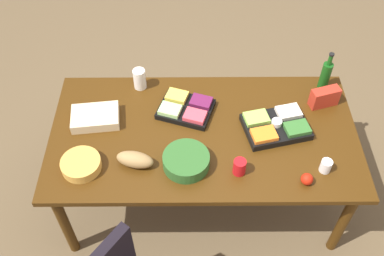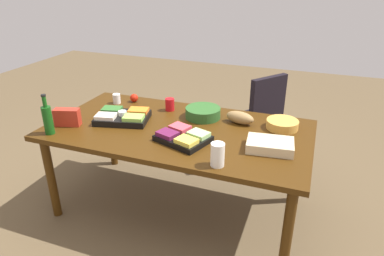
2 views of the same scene
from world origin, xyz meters
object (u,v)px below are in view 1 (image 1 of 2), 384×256
(apple_red, at_px, (307,179))
(veggie_tray, at_px, (276,126))
(mayo_jar, at_px, (140,79))
(red_solo_cup, at_px, (239,167))
(chip_bowl, at_px, (81,164))
(bread_loaf, at_px, (135,160))
(paper_cup, at_px, (326,166))
(salad_bowl, at_px, (186,161))
(wine_bottle, at_px, (326,75))
(chip_bag_red, at_px, (325,97))
(fruit_platter, at_px, (186,108))
(sheet_cake, at_px, (95,117))
(conference_table, at_px, (204,139))

(apple_red, bearing_deg, veggie_tray, 107.07)
(mayo_jar, relative_size, red_solo_cup, 1.44)
(chip_bowl, bearing_deg, bread_loaf, 3.97)
(paper_cup, relative_size, bread_loaf, 0.38)
(apple_red, xyz_separation_m, red_solo_cup, (-0.41, 0.08, 0.02))
(mayo_jar, relative_size, salad_bowl, 0.53)
(red_solo_cup, bearing_deg, paper_cup, 1.13)
(chip_bowl, bearing_deg, wine_bottle, 23.43)
(chip_bag_red, bearing_deg, paper_cup, -100.10)
(apple_red, height_order, chip_bowl, apple_red)
(fruit_platter, height_order, red_solo_cup, red_solo_cup)
(sheet_cake, bearing_deg, mayo_jar, 49.58)
(chip_bowl, xyz_separation_m, wine_bottle, (1.66, 0.72, 0.09))
(sheet_cake, distance_m, wine_bottle, 1.66)
(chip_bag_red, bearing_deg, fruit_platter, -176.34)
(wine_bottle, bearing_deg, red_solo_cup, -131.52)
(chip_bowl, bearing_deg, chip_bag_red, 18.46)
(mayo_jar, relative_size, bread_loaf, 0.66)
(apple_red, bearing_deg, bread_loaf, 172.19)
(paper_cup, bearing_deg, wine_bottle, 79.91)
(apple_red, distance_m, wine_bottle, 0.89)
(paper_cup, distance_m, wine_bottle, 0.76)
(fruit_platter, height_order, chip_bowl, fruit_platter)
(fruit_platter, bearing_deg, paper_cup, -30.34)
(apple_red, relative_size, bread_loaf, 0.32)
(conference_table, bearing_deg, paper_cup, -22.77)
(sheet_cake, bearing_deg, veggie_tray, -4.04)
(bread_loaf, xyz_separation_m, chip_bag_red, (1.29, 0.52, 0.02))
(apple_red, xyz_separation_m, veggie_tray, (-0.13, 0.43, -0.00))
(salad_bowl, bearing_deg, sheet_cake, 148.55)
(veggie_tray, distance_m, red_solo_cup, 0.44)
(mayo_jar, bearing_deg, sheet_cake, -130.42)
(bread_loaf, height_order, wine_bottle, wine_bottle)
(mayo_jar, height_order, apple_red, mayo_jar)
(apple_red, bearing_deg, paper_cup, 34.95)
(paper_cup, xyz_separation_m, salad_bowl, (-0.87, 0.04, -0.00))
(bread_loaf, relative_size, chip_bag_red, 1.20)
(sheet_cake, relative_size, paper_cup, 3.56)
(sheet_cake, height_order, wine_bottle, wine_bottle)
(wine_bottle, bearing_deg, salad_bowl, -144.92)
(conference_table, distance_m, veggie_tray, 0.50)
(bread_loaf, distance_m, chip_bowl, 0.34)
(sheet_cake, height_order, salad_bowl, salad_bowl)
(conference_table, xyz_separation_m, veggie_tray, (0.49, 0.02, 0.11))
(apple_red, distance_m, chip_bag_red, 0.71)
(chip_bag_red, bearing_deg, apple_red, -109.40)
(apple_red, bearing_deg, fruit_platter, 140.83)
(chip_bag_red, bearing_deg, salad_bowl, -151.45)
(sheet_cake, distance_m, fruit_platter, 0.62)
(salad_bowl, bearing_deg, paper_cup, -2.96)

